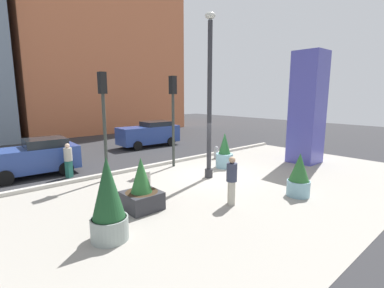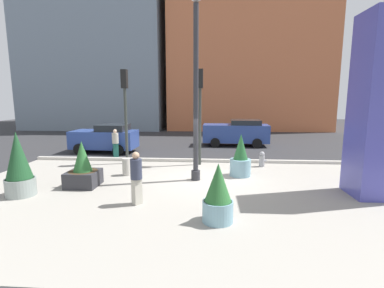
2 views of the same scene
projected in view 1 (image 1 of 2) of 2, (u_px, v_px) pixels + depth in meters
name	position (u px, v px, depth m)	size (l,w,h in m)	color
ground_plane	(161.00, 161.00, 16.03)	(60.00, 60.00, 0.00)	#2D2D30
plaza_pavement	(245.00, 186.00, 11.60)	(18.00, 10.00, 0.02)	#9E998E
curb_strip	(170.00, 162.00, 15.37)	(18.00, 0.24, 0.16)	#B7B2A8
lamp_post	(209.00, 101.00, 12.17)	(0.44, 0.44, 7.10)	#2D2D33
art_pillar_blue	(307.00, 108.00, 15.20)	(1.49, 1.49, 6.02)	#4C4CAD
potted_plant_by_pillar	(224.00, 154.00, 14.40)	(0.88, 0.88, 1.82)	#7AA8B7
potted_plant_curbside	(142.00, 190.00, 9.11)	(1.12, 1.12, 1.74)	#2D2D33
potted_plant_near_left	(108.00, 202.00, 7.10)	(0.96, 0.96, 2.21)	gray
potted_plant_near_right	(299.00, 176.00, 10.29)	(0.83, 0.83, 1.62)	#7AA8B7
fire_hydrant	(216.00, 152.00, 16.53)	(0.36, 0.26, 0.75)	#99999E
concrete_bollard	(146.00, 180.00, 11.12)	(0.36, 0.36, 0.75)	#B2ADA3
traffic_light_corner	(173.00, 107.00, 14.24)	(0.28, 0.42, 4.66)	#333833
traffic_light_far_side	(104.00, 109.00, 11.86)	(0.28, 0.42, 4.67)	#333833
car_far_lane	(34.00, 157.00, 12.93)	(3.93, 2.09, 1.71)	#2D4793
car_curb_west	(149.00, 134.00, 20.47)	(4.53, 2.05, 1.80)	#2D4793
pedestrian_by_curb	(68.00, 159.00, 12.65)	(0.49, 0.49, 1.57)	#236656
pedestrian_crossing	(232.00, 178.00, 9.45)	(0.50, 0.50, 1.68)	#B2AD9E
highrise_across_street	(93.00, 36.00, 30.38)	(16.33, 11.22, 20.13)	#C66B42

